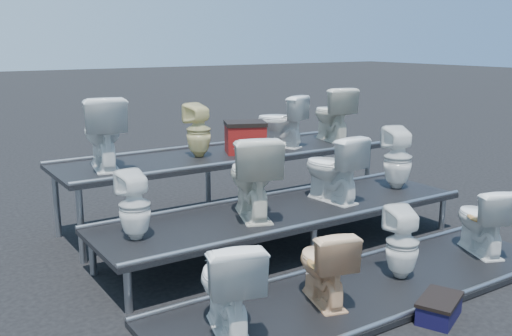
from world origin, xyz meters
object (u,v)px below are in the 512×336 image
toilet_9 (198,130)px  toilet_11 (332,114)px  toilet_0 (228,284)px  toilet_10 (280,121)px  toilet_7 (398,158)px  toilet_4 (135,205)px  toilet_6 (332,168)px  toilet_3 (482,220)px  step_stool (439,310)px  red_crate (245,139)px  toilet_8 (103,132)px  toilet_2 (402,243)px  toilet_1 (324,264)px  toilet_5 (252,176)px

toilet_9 → toilet_11: size_ratio=0.86×
toilet_0 → toilet_10: toilet_10 is taller
toilet_7 → toilet_11: (0.05, 1.30, 0.40)m
toilet_4 → toilet_6: size_ratio=0.84×
toilet_3 → toilet_11: size_ratio=0.95×
toilet_0 → toilet_11: toilet_11 is taller
step_stool → red_crate: bearing=63.8°
toilet_4 → toilet_8: (0.16, 1.30, 0.48)m
toilet_4 → toilet_9: size_ratio=0.99×
toilet_2 → toilet_3: 1.18m
toilet_2 → step_stool: size_ratio=1.54×
toilet_1 → toilet_7: (2.23, 1.30, 0.44)m
toilet_7 → toilet_8: size_ratio=0.95×
toilet_2 → toilet_6: toilet_6 is taller
toilet_3 → toilet_4: bearing=1.1°
toilet_0 → step_stool: 1.79m
toilet_5 → step_stool: (0.56, -1.98, -0.81)m
toilet_4 → toilet_0: bearing=97.2°
toilet_4 → red_crate: size_ratio=1.34×
toilet_9 → toilet_10: 1.21m
toilet_1 → step_stool: size_ratio=1.51×
toilet_4 → toilet_7: bearing=177.7°
toilet_11 → toilet_10: bearing=12.1°
toilet_2 → step_stool: (-0.27, -0.68, -0.32)m
toilet_8 → toilet_0: bearing=101.4°
toilet_5 → toilet_8: 1.75m
toilet_2 → toilet_8: 3.35m
toilet_7 → toilet_3: bearing=104.9°
toilet_1 → toilet_6: bearing=-116.5°
toilet_8 → step_stool: toilet_8 is taller
toilet_11 → red_crate: size_ratio=1.57×
toilet_5 → toilet_9: (0.06, 1.30, 0.29)m
toilet_9 → toilet_11: bearing=171.8°
toilet_6 → toilet_10: 1.36m
toilet_2 → toilet_7: 1.88m
toilet_10 → step_stool: toilet_10 is taller
toilet_0 → toilet_4: (-0.22, 1.30, 0.33)m
toilet_9 → toilet_3: bearing=118.7°
toilet_6 → toilet_8: 2.57m
toilet_6 → toilet_5: bearing=-5.1°
toilet_3 → toilet_4: toilet_4 is taller
toilet_2 → red_crate: bearing=-67.9°
toilet_7 → toilet_2: bearing=64.8°
toilet_8 → toilet_7: bearing=168.2°
toilet_4 → step_stool: bearing=130.5°
toilet_10 → toilet_9: bearing=-24.2°
toilet_0 → toilet_6: 2.52m
toilet_10 → toilet_5: bearing=21.3°
toilet_7 → red_crate: toilet_7 is taller
toilet_3 → toilet_11: bearing=-70.6°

